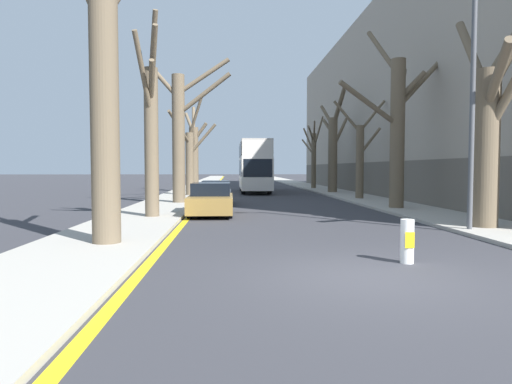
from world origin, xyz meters
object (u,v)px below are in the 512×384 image
street_tree_left_3 (190,157)px  lamp_post (470,90)px  street_tree_left_2 (181,133)px  street_tree_right_0 (489,128)px  street_tree_left_0 (104,89)px  street_tree_right_4 (313,156)px  street_tree_right_1 (397,124)px  street_tree_right_2 (360,155)px  parked_car_1 (216,193)px  street_tree_right_3 (333,147)px  parked_car_0 (211,200)px  double_decker_bus (254,164)px  street_tree_left_1 (151,130)px  traffic_bollard (407,241)px  street_tree_left_4 (193,153)px

street_tree_left_3 → lamp_post: 21.79m
street_tree_left_2 → street_tree_right_0: size_ratio=1.13×
street_tree_left_0 → street_tree_right_4: 34.35m
street_tree_left_0 → street_tree_right_1: size_ratio=0.94×
street_tree_right_0 → street_tree_right_2: street_tree_right_0 is taller
street_tree_right_0 → parked_car_1: (-9.27, 11.63, -2.72)m
street_tree_right_3 → lamp_post: street_tree_right_3 is taller
street_tree_right_4 → parked_car_0: street_tree_right_4 is taller
double_decker_bus → parked_car_0: 19.28m
parked_car_1 → lamp_post: lamp_post is taller
parked_car_0 → lamp_post: size_ratio=0.52×
street_tree_left_3 → parked_car_1: size_ratio=1.73×
street_tree_left_1 → street_tree_right_0: bearing=-18.6°
street_tree_right_3 → parked_car_0: bearing=-118.7°
street_tree_right_0 → street_tree_right_3: street_tree_right_3 is taller
street_tree_right_0 → traffic_bollard: 7.33m
street_tree_right_1 → traffic_bollard: bearing=-109.2°
double_decker_bus → parked_car_0: double_decker_bus is taller
street_tree_right_2 → traffic_bollard: (-4.60, -19.61, -2.41)m
street_tree_left_2 → street_tree_right_1: (10.95, -4.02, 0.16)m
double_decker_bus → traffic_bollard: (1.77, -29.36, -1.96)m
street_tree_right_2 → parked_car_0: street_tree_right_2 is taller
street_tree_left_0 → street_tree_left_1: bearing=89.0°
parked_car_1 → street_tree_left_1: bearing=-106.4°
street_tree_right_0 → traffic_bollard: (-4.62, -4.91, -2.88)m
street_tree_left_4 → street_tree_right_1: 21.04m
parked_car_0 → parked_car_1: bearing=90.0°
street_tree_left_4 → street_tree_right_1: size_ratio=0.81×
street_tree_left_1 → street_tree_left_4: bearing=90.2°
street_tree_right_3 → double_decker_bus: (-6.32, 2.18, -1.33)m
street_tree_right_3 → lamp_post: 22.75m
street_tree_left_1 → street_tree_left_2: size_ratio=0.95×
street_tree_right_0 → parked_car_0: size_ratio=1.76×
street_tree_left_1 → street_tree_right_1: bearing=18.1°
street_tree_left_4 → parked_car_1: bearing=-80.2°
street_tree_left_2 → double_decker_bus: 13.82m
street_tree_left_3 → street_tree_right_3: street_tree_right_3 is taller
street_tree_left_2 → street_tree_left_4: size_ratio=1.09×
street_tree_right_2 → parked_car_1: bearing=-161.7°
parked_car_1 → lamp_post: bearing=-55.4°
street_tree_left_4 → traffic_bollard: 31.13m
street_tree_right_3 → traffic_bollard: 27.75m
street_tree_left_4 → street_tree_right_0: street_tree_left_4 is taller
street_tree_left_4 → double_decker_bus: 5.38m
double_decker_bus → lamp_post: lamp_post is taller
double_decker_bus → traffic_bollard: 29.48m
parked_car_1 → traffic_bollard: (4.65, -16.54, -0.16)m
street_tree_right_0 → lamp_post: size_ratio=0.91×
street_tree_right_3 → lamp_post: size_ratio=1.06×
parked_car_1 → traffic_bollard: bearing=-74.3°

